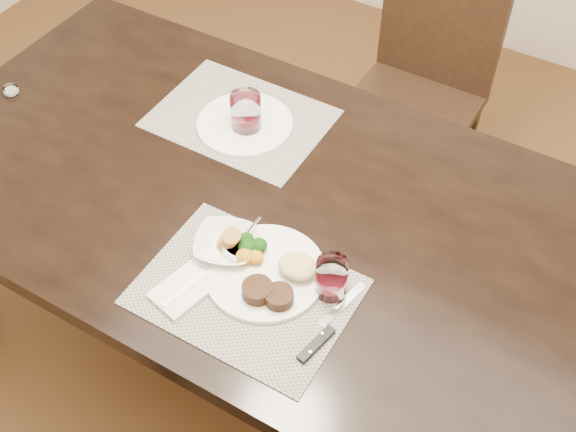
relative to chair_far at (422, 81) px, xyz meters
The scene contains 14 objects.
ground_plane 1.06m from the chair_far, 90.00° to the right, with size 4.50×4.50×0.00m, color #4A3217.
dining_table 0.95m from the chair_far, 90.00° to the right, with size 2.00×1.00×0.75m.
chair_far is the anchor object (origin of this frame).
placemat_near 1.22m from the chair_far, 87.12° to the right, with size 0.46×0.34×0.00m, color gray.
placemat_far 0.80m from the chair_far, 110.21° to the right, with size 0.46×0.34×0.00m, color gray.
dinner_plate 1.17m from the chair_far, 85.71° to the right, with size 0.27×0.27×0.05m.
napkin_fork 1.27m from the chair_far, 92.37° to the right, with size 0.13×0.19×0.02m.
steak_knife 1.26m from the chair_far, 77.85° to the right, with size 0.05×0.24×0.01m.
cracker_bowl 1.15m from the chair_far, 92.16° to the right, with size 0.18×0.18×0.06m.
sauce_ramekin 1.15m from the chair_far, 90.26° to the right, with size 0.08×0.12×0.06m.
wine_glass_near 1.16m from the chair_far, 78.68° to the right, with size 0.07×0.07×0.10m.
far_plate 0.81m from the chair_far, 107.79° to the right, with size 0.26×0.26×0.01m, color white.
wine_glass_far 0.83m from the chair_far, 106.77° to the right, with size 0.08×0.08×0.11m.
salt_cellar 1.32m from the chair_far, 132.87° to the right, with size 0.04×0.04×0.02m.
Camera 1 is at (0.61, -1.01, 2.05)m, focal length 45.00 mm.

